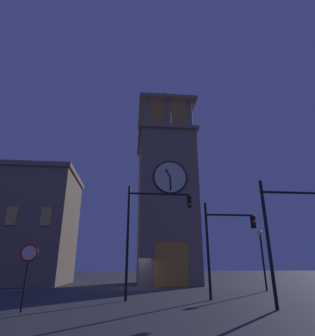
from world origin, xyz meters
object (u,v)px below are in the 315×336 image
at_px(traffic_signal_far, 148,222).
at_px(clocktower, 166,202).
at_px(traffic_signal_near, 290,221).
at_px(traffic_signal_mid, 223,236).
at_px(no_horn_sign, 28,258).
at_px(street_lamp, 261,247).

bearing_deg(traffic_signal_far, clocktower, -101.33).
height_order(traffic_signal_near, traffic_signal_far, traffic_signal_far).
bearing_deg(traffic_signal_far, traffic_signal_mid, -179.61).
relative_size(clocktower, traffic_signal_far, 3.71).
relative_size(traffic_signal_far, no_horn_sign, 2.38).
distance_m(clocktower, traffic_signal_far, 15.69).
distance_m(clocktower, street_lamp, 12.75).
bearing_deg(traffic_signal_near, no_horn_sign, -1.92).
height_order(traffic_signal_mid, no_horn_sign, traffic_signal_mid).
xyz_separation_m(street_lamp, no_horn_sign, (14.92, 8.86, -1.11)).
bearing_deg(no_horn_sign, traffic_signal_far, -147.12).
bearing_deg(clocktower, traffic_signal_far, 78.67).
bearing_deg(traffic_signal_mid, no_horn_sign, 19.43).
height_order(traffic_signal_far, street_lamp, traffic_signal_far).
relative_size(clocktower, traffic_signal_mid, 4.37).
relative_size(traffic_signal_mid, traffic_signal_far, 0.85).
xyz_separation_m(clocktower, no_horn_sign, (8.38, 18.22, -6.76)).
xyz_separation_m(clocktower, traffic_signal_mid, (-1.66, 14.68, -5.37)).
xyz_separation_m(traffic_signal_near, traffic_signal_mid, (2.05, -3.94, -0.32)).
height_order(traffic_signal_near, traffic_signal_mid, traffic_signal_near).
distance_m(traffic_signal_near, no_horn_sign, 12.21).
bearing_deg(traffic_signal_far, traffic_signal_near, 149.55).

